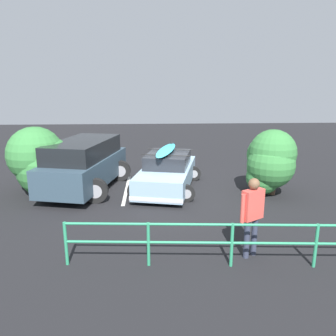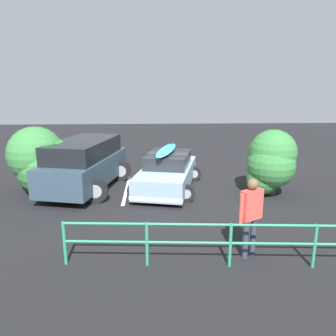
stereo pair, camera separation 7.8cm
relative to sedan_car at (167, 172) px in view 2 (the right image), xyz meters
name	(u,v)px [view 2 (the right image)]	position (x,y,z in m)	size (l,w,h in m)	color
ground_plane	(168,191)	(-0.01, 0.27, -0.64)	(44.00, 44.00, 0.02)	black
parking_stripe	(127,189)	(1.52, 0.04, -0.63)	(3.53, 0.12, 0.00)	silver
sedan_car	(167,172)	(0.00, 0.00, 0.00)	(2.84, 4.43, 1.61)	#8CADC6
suv_car	(85,164)	(3.03, -0.09, 0.33)	(3.21, 4.76, 1.85)	#334756
person_bystander	(251,211)	(-1.60, 5.14, 0.47)	(0.62, 0.45, 1.83)	#33384C
railing_fence	(231,238)	(-1.07, 5.54, 0.02)	(7.08, 0.58, 0.98)	#2D9366
bush_near_left	(269,162)	(-3.53, 0.83, 0.53)	(1.69, 2.17, 2.32)	#4C3828
bush_near_right	(42,160)	(4.51, 0.15, 0.53)	(2.42, 2.52, 2.51)	#4C3828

